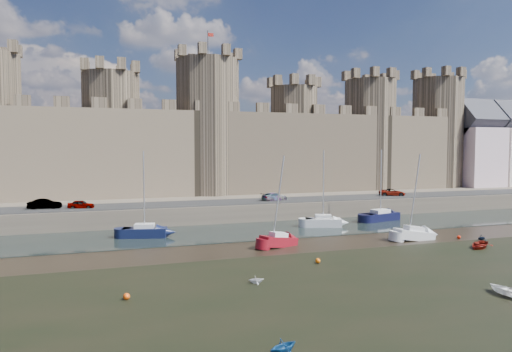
% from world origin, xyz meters
% --- Properties ---
extents(ground, '(160.00, 160.00, 0.00)m').
position_xyz_m(ground, '(0.00, 0.00, 0.00)').
color(ground, black).
rests_on(ground, ground).
extents(seaweed_patch, '(70.00, 34.00, 0.01)m').
position_xyz_m(seaweed_patch, '(0.00, -6.00, 0.01)').
color(seaweed_patch, black).
rests_on(seaweed_patch, ground).
extents(water_channel, '(160.00, 12.00, 0.08)m').
position_xyz_m(water_channel, '(0.00, 24.00, 0.04)').
color(water_channel, black).
rests_on(water_channel, ground).
extents(quay, '(160.00, 60.00, 2.50)m').
position_xyz_m(quay, '(0.00, 60.00, 1.25)').
color(quay, '#4C443A').
rests_on(quay, ground).
extents(road, '(160.00, 7.00, 0.10)m').
position_xyz_m(road, '(0.00, 34.00, 2.55)').
color(road, black).
rests_on(road, quay).
extents(castle, '(108.50, 11.00, 29.00)m').
position_xyz_m(castle, '(-0.64, 48.00, 11.67)').
color(castle, '#42382B').
rests_on(castle, quay).
extents(car_0, '(3.51, 2.01, 1.12)m').
position_xyz_m(car_0, '(-18.15, 33.42, 3.06)').
color(car_0, gray).
rests_on(car_0, quay).
extents(car_1, '(4.15, 1.70, 1.34)m').
position_xyz_m(car_1, '(-22.61, 34.33, 3.17)').
color(car_1, gray).
rests_on(car_1, quay).
extents(car_2, '(4.58, 2.88, 1.24)m').
position_xyz_m(car_2, '(9.02, 33.99, 3.12)').
color(car_2, gray).
rests_on(car_2, quay).
extents(car_3, '(4.61, 3.23, 1.17)m').
position_xyz_m(car_3, '(29.79, 34.17, 3.08)').
color(car_3, gray).
rests_on(car_3, quay).
extents(sailboat_1, '(5.31, 3.07, 10.00)m').
position_xyz_m(sailboat_1, '(-10.86, 23.86, 0.79)').
color(sailboat_1, '#0E1433').
rests_on(sailboat_1, ground).
extents(sailboat_2, '(5.01, 3.28, 10.09)m').
position_xyz_m(sailboat_2, '(12.00, 23.77, 0.81)').
color(sailboat_2, silver).
rests_on(sailboat_2, ground).
extents(sailboat_3, '(6.11, 3.49, 10.09)m').
position_xyz_m(sailboat_3, '(22.12, 25.89, 0.78)').
color(sailboat_3, black).
rests_on(sailboat_3, ground).
extents(sailboat_4, '(4.42, 2.86, 9.64)m').
position_xyz_m(sailboat_4, '(2.23, 14.68, 0.72)').
color(sailboat_4, maroon).
rests_on(sailboat_4, ground).
extents(sailboat_5, '(4.55, 1.83, 9.76)m').
position_xyz_m(sailboat_5, '(18.14, 13.19, 0.71)').
color(sailboat_5, silver).
rests_on(sailboat_5, ground).
extents(dinghy_1, '(1.86, 1.70, 0.83)m').
position_xyz_m(dinghy_1, '(-6.63, -9.02, 0.42)').
color(dinghy_1, navy).
rests_on(dinghy_1, ground).
extents(dinghy_2, '(2.54, 3.34, 0.65)m').
position_xyz_m(dinghy_2, '(11.92, -5.47, 0.32)').
color(dinghy_2, silver).
rests_on(dinghy_2, ground).
extents(dinghy_3, '(1.36, 1.23, 0.63)m').
position_xyz_m(dinghy_3, '(-4.15, 2.88, 0.31)').
color(dinghy_3, silver).
rests_on(dinghy_3, ground).
extents(dinghy_4, '(3.55, 3.21, 0.60)m').
position_xyz_m(dinghy_4, '(21.80, 7.34, 0.30)').
color(dinghy_4, maroon).
rests_on(dinghy_4, ground).
extents(dinghy_7, '(1.41, 1.28, 0.65)m').
position_xyz_m(dinghy_7, '(25.14, 10.46, 0.33)').
color(dinghy_7, black).
rests_on(dinghy_7, ground).
extents(buoy_0, '(0.47, 0.47, 0.47)m').
position_xyz_m(buoy_0, '(-13.78, 2.07, 0.23)').
color(buoy_0, '#FF4F0B').
rests_on(buoy_0, ground).
extents(buoy_1, '(0.47, 0.47, 0.47)m').
position_xyz_m(buoy_1, '(3.07, 6.95, 0.23)').
color(buoy_1, orange).
rests_on(buoy_1, ground).
extents(buoy_3, '(0.40, 0.40, 0.40)m').
position_xyz_m(buoy_3, '(23.36, 12.00, 0.20)').
color(buoy_3, '#F8250B').
rests_on(buoy_3, ground).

